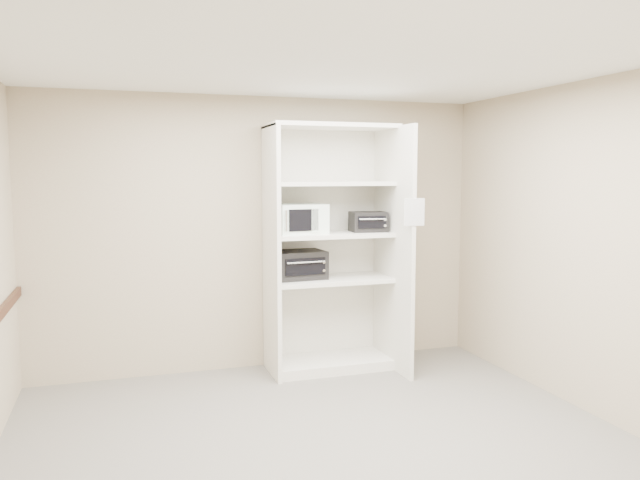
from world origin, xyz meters
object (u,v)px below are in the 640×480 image
object	(u,v)px
shelving_unit	(335,256)
toaster_oven_upper	(368,222)
microwave	(299,219)
toaster_oven_lower	(299,265)

from	to	relation	value
shelving_unit	toaster_oven_upper	bearing A→B (deg)	-5.61
microwave	toaster_oven_upper	xyz separation A→B (m)	(0.70, -0.03, -0.04)
shelving_unit	toaster_oven_upper	world-z (taller)	shelving_unit
microwave	toaster_oven_lower	bearing A→B (deg)	79.14
microwave	toaster_oven_upper	world-z (taller)	microwave
shelving_unit	microwave	size ratio (longest dim) A/B	5.10
shelving_unit	toaster_oven_lower	distance (m)	0.37
shelving_unit	toaster_oven_lower	world-z (taller)	shelving_unit
toaster_oven_upper	toaster_oven_lower	bearing A→B (deg)	179.10
toaster_oven_upper	shelving_unit	bearing A→B (deg)	-179.84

